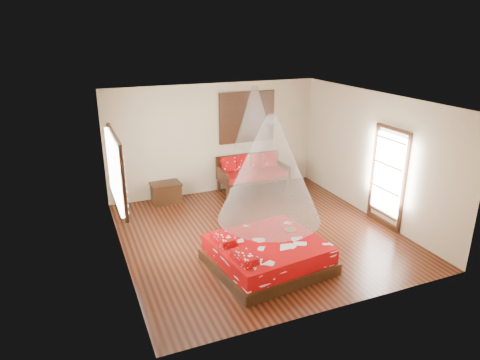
# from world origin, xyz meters

# --- Properties ---
(room) EXTENTS (5.54, 5.54, 2.84)m
(room) POSITION_xyz_m (0.00, 0.00, 1.40)
(room) COLOR black
(room) RESTS_ON ground
(bed) EXTENTS (2.15, 1.99, 0.63)m
(bed) POSITION_xyz_m (-0.41, -1.24, 0.25)
(bed) COLOR black
(bed) RESTS_ON floor
(daybed) EXTENTS (1.79, 0.80, 0.95)m
(daybed) POSITION_xyz_m (0.88, 2.38, 0.52)
(daybed) COLOR black
(daybed) RESTS_ON floor
(storage_chest) EXTENTS (0.73, 0.55, 0.49)m
(storage_chest) POSITION_xyz_m (-1.39, 2.45, 0.25)
(storage_chest) COLOR black
(storage_chest) RESTS_ON floor
(shutter_panel) EXTENTS (1.52, 0.06, 1.32)m
(shutter_panel) POSITION_xyz_m (0.88, 2.72, 1.90)
(shutter_panel) COLOR black
(shutter_panel) RESTS_ON wall_back
(window_left) EXTENTS (0.10, 1.74, 1.34)m
(window_left) POSITION_xyz_m (-2.71, 0.20, 1.70)
(window_left) COLOR black
(window_left) RESTS_ON wall_left
(glazed_door) EXTENTS (0.08, 1.02, 2.16)m
(glazed_door) POSITION_xyz_m (2.72, -0.60, 1.07)
(glazed_door) COLOR black
(glazed_door) RESTS_ON floor
(wine_tray) EXTENTS (0.23, 0.23, 0.19)m
(wine_tray) POSITION_xyz_m (0.17, -1.01, 0.55)
(wine_tray) COLOR brown
(wine_tray) RESTS_ON bed
(mosquito_net_main) EXTENTS (1.78, 1.78, 1.80)m
(mosquito_net_main) POSITION_xyz_m (-0.40, -1.23, 1.85)
(mosquito_net_main) COLOR white
(mosquito_net_main) RESTS_ON ceiling
(mosquito_net_daybed) EXTENTS (1.00, 1.00, 1.50)m
(mosquito_net_daybed) POSITION_xyz_m (0.88, 2.25, 2.00)
(mosquito_net_daybed) COLOR white
(mosquito_net_daybed) RESTS_ON ceiling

